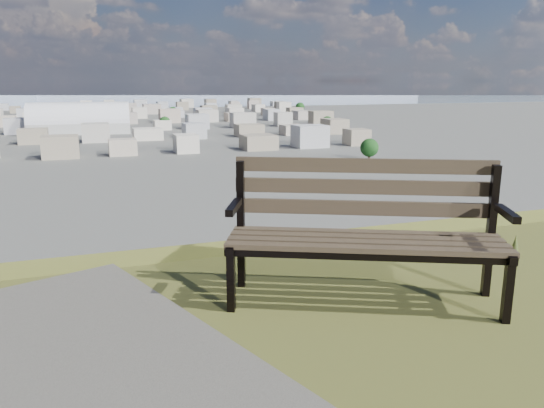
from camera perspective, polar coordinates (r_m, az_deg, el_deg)
name	(u,v)px	position (r m, az deg, el deg)	size (l,w,h in m)	color
park_bench	(365,223)	(3.87, 9.94, -2.07)	(2.00, 1.37, 1.01)	#453928
arena	(80,124)	(294.55, -19.94, 8.12)	(50.86, 23.99, 20.97)	#B7B7B2
city_blocks	(88,115)	(395.63, -19.20, 9.05)	(395.00, 361.00, 7.00)	beige
city_trees	(38,121)	(321.24, -23.86, 8.12)	(406.52, 387.20, 9.98)	#36281B
bay_water	(85,98)	(900.91, -19.43, 10.69)	(2400.00, 700.00, 0.12)	#859CA9
far_hills	(57,81)	(1404.71, -22.12, 12.12)	(2050.00, 340.00, 60.00)	#97A0BC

